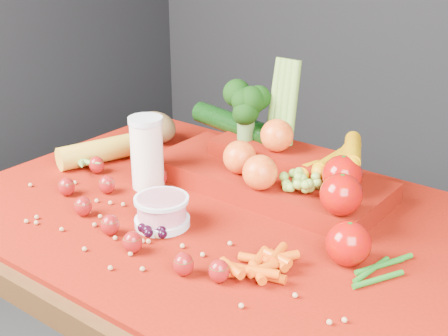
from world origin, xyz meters
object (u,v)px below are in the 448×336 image
Objects in this scene: table at (218,256)px; produce_mound at (278,166)px; milk_glass at (147,150)px; yogurt_bowl at (162,210)px.

produce_mound reaches higher than table.
produce_mound reaches higher than milk_glass.
table is 0.18m from yogurt_bowl.
milk_glass is 0.19m from yogurt_bowl.
milk_glass is 0.28m from produce_mound.
produce_mound is (0.09, 0.27, 0.03)m from yogurt_bowl.
produce_mound is (0.04, 0.15, 0.17)m from table.
yogurt_bowl is (-0.05, -0.11, 0.14)m from table.
yogurt_bowl is at bearing -37.63° from milk_glass.
milk_glass reaches higher than yogurt_bowl.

